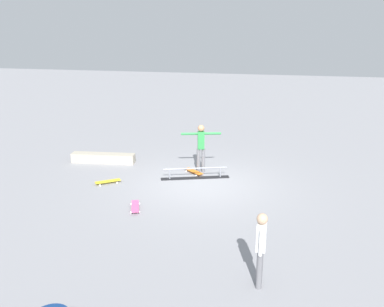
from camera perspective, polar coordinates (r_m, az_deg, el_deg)
ground_plane at (r=13.27m, az=1.30°, el=-4.21°), size 60.00×60.00×0.00m
grind_rail at (r=13.72m, az=0.43°, el=-2.76°), size 2.21×0.93×0.36m
skate_ledge at (r=15.58m, az=-11.98°, el=-0.60°), size 2.33×0.60×0.34m
skater_main at (r=14.03m, az=1.23°, el=1.15°), size 1.30×0.42×1.65m
skateboard_main at (r=14.18m, az=0.23°, el=-2.44°), size 0.74×0.67×0.09m
bystander_white_shirt at (r=8.16m, az=9.34°, el=-12.31°), size 0.21×0.35×1.54m
loose_skateboard_pink at (r=11.66m, az=-7.73°, el=-7.14°), size 0.45×0.82×0.09m
loose_skateboard_yellow at (r=13.56m, az=-11.38°, el=-3.73°), size 0.77×0.63×0.09m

